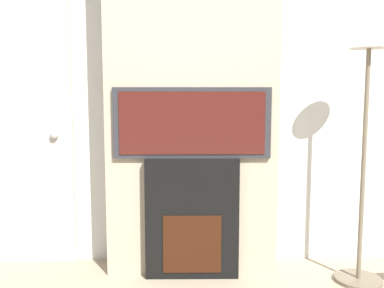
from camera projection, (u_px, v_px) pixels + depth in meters
wall_back at (192, 84)px, 3.21m from camera, size 6.00×0.06×2.70m
chimney_breast at (192, 84)px, 3.03m from camera, size 1.20×0.31×2.70m
fireplace at (192, 218)px, 2.98m from camera, size 0.64×0.15×0.84m
television at (192, 123)px, 2.90m from camera, size 1.07×0.07×0.48m
floor_lamp at (366, 121)px, 2.80m from camera, size 0.32×0.32×1.67m
entry_door at (16, 129)px, 3.18m from camera, size 0.84×0.09×2.04m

